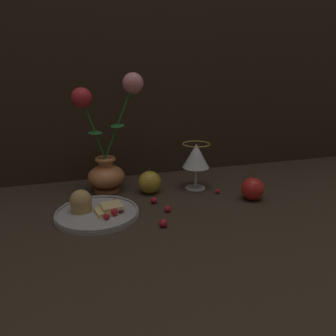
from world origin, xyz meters
TOP-DOWN VIEW (x-y plane):
  - ground_plane at (0.00, 0.00)m, footprint 2.40×2.40m
  - vase at (-0.16, 0.15)m, footprint 0.21×0.11m
  - plate_with_pastries at (-0.22, -0.02)m, footprint 0.21×0.21m
  - wine_glass at (0.10, 0.09)m, footprint 0.08×0.08m
  - apple_beside_vase at (0.23, -0.05)m, footprint 0.07×0.07m
  - apple_near_glass at (-0.04, 0.09)m, footprint 0.07×0.07m
  - berry_near_plate at (-0.03, -0.06)m, footprint 0.02×0.02m
  - berry_front_center at (0.15, 0.03)m, footprint 0.01×0.01m
  - berry_by_glass_stem at (-0.07, -0.14)m, footprint 0.02×0.02m
  - berry_under_candlestick at (-0.05, 0.01)m, footprint 0.02×0.02m

SIDE VIEW (x-z plane):
  - ground_plane at x=0.00m, z-range 0.00..0.00m
  - berry_front_center at x=0.15m, z-range 0.00..0.01m
  - berry_near_plate at x=-0.03m, z-range 0.00..0.02m
  - berry_under_candlestick at x=-0.05m, z-range 0.00..0.02m
  - berry_by_glass_stem at x=-0.07m, z-range 0.00..0.02m
  - plate_with_pastries at x=-0.22m, z-range -0.02..0.05m
  - apple_beside_vase at x=0.23m, z-range -0.01..0.07m
  - apple_near_glass at x=-0.04m, z-range -0.01..0.07m
  - wine_glass at x=0.10m, z-range 0.03..0.17m
  - vase at x=-0.16m, z-range -0.05..0.30m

